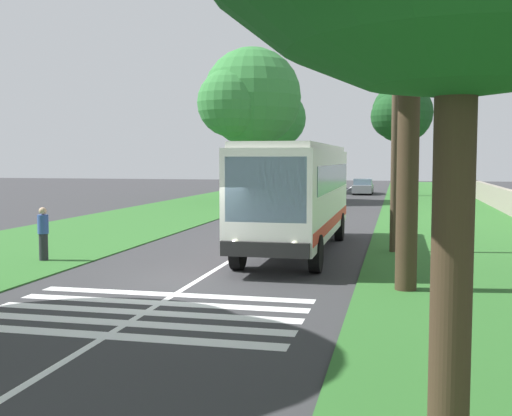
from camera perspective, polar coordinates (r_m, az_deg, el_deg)
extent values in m
plane|color=#333335|center=(16.62, -5.84, -6.86)|extent=(160.00, 160.00, 0.00)
cube|color=#2D6628|center=(33.42, -11.02, -1.17)|extent=(120.00, 8.00, 0.04)
cube|color=#2D6628|center=(30.76, 18.22, -1.80)|extent=(120.00, 8.00, 0.04)
cube|color=silver|center=(31.06, 2.98, -1.55)|extent=(110.00, 0.16, 0.01)
cube|color=silver|center=(21.99, 3.78, 1.44)|extent=(11.00, 2.50, 2.90)
cube|color=slate|center=(22.27, 3.91, 2.82)|extent=(9.68, 2.54, 0.85)
cube|color=slate|center=(16.61, 0.86, 1.67)|extent=(0.08, 2.20, 1.74)
cube|color=red|center=(22.07, 3.77, -1.15)|extent=(10.78, 2.53, 0.36)
cube|color=silver|center=(21.96, 3.80, 5.46)|extent=(10.56, 2.30, 0.18)
cube|color=black|center=(16.64, 0.77, -3.78)|extent=(0.16, 2.40, 0.40)
sphere|color=#F2EDCC|center=(16.86, -1.87, -3.23)|extent=(0.24, 0.24, 0.24)
sphere|color=#F2EDCC|center=(16.54, 3.55, -3.39)|extent=(0.24, 0.24, 0.24)
cylinder|color=black|center=(18.57, -1.64, -3.92)|extent=(1.10, 0.32, 1.10)
cylinder|color=black|center=(25.75, 2.44, -1.57)|extent=(1.10, 0.32, 1.10)
cylinder|color=black|center=(18.14, 5.44, -4.14)|extent=(1.10, 0.32, 1.10)
cylinder|color=black|center=(25.44, 7.54, -1.68)|extent=(1.10, 0.32, 1.10)
cube|color=silver|center=(12.19, -13.33, -11.15)|extent=(0.45, 6.80, 0.01)
cube|color=silver|center=(12.98, -11.56, -10.16)|extent=(0.45, 6.80, 0.01)
cube|color=silver|center=(13.77, -10.01, -9.27)|extent=(0.45, 6.80, 0.01)
cube|color=silver|center=(14.59, -8.63, -8.48)|extent=(0.45, 6.80, 0.01)
cube|color=silver|center=(15.41, -7.40, -7.77)|extent=(0.45, 6.80, 0.01)
cube|color=gold|center=(40.70, 3.16, 0.62)|extent=(4.30, 1.75, 0.70)
cube|color=slate|center=(40.57, 3.14, 1.49)|extent=(2.00, 1.61, 0.55)
cylinder|color=black|center=(39.53, 1.72, 0.21)|extent=(0.64, 0.22, 0.64)
cylinder|color=black|center=(42.18, 2.42, 0.48)|extent=(0.64, 0.22, 0.64)
cylinder|color=black|center=(39.27, 3.96, 0.17)|extent=(0.64, 0.22, 0.64)
cylinder|color=black|center=(41.93, 4.52, 0.44)|extent=(0.64, 0.22, 0.64)
cube|color=black|center=(50.27, 4.59, 1.34)|extent=(4.30, 1.75, 0.70)
cube|color=slate|center=(50.14, 4.58, 2.05)|extent=(2.00, 1.61, 0.55)
cylinder|color=black|center=(49.07, 3.46, 1.03)|extent=(0.64, 0.22, 0.64)
cylinder|color=black|center=(51.73, 3.94, 1.21)|extent=(0.64, 0.22, 0.64)
cylinder|color=black|center=(48.84, 5.27, 1.01)|extent=(0.64, 0.22, 0.64)
cylinder|color=black|center=(51.52, 5.66, 1.18)|extent=(0.64, 0.22, 0.64)
cube|color=gray|center=(58.81, 9.64, 1.75)|extent=(4.30, 1.75, 0.70)
cube|color=slate|center=(58.69, 9.64, 2.35)|extent=(2.00, 1.61, 0.55)
cylinder|color=black|center=(57.52, 8.79, 1.49)|extent=(0.64, 0.22, 0.64)
cylinder|color=black|center=(60.21, 8.96, 1.62)|extent=(0.64, 0.22, 0.64)
cylinder|color=black|center=(57.44, 10.34, 1.47)|extent=(0.64, 0.22, 0.64)
cylinder|color=black|center=(60.13, 10.44, 1.60)|extent=(0.64, 0.22, 0.64)
cube|color=teal|center=(67.35, 6.76, 2.93)|extent=(6.00, 2.10, 2.10)
cube|color=slate|center=(67.54, 6.78, 3.26)|extent=(5.04, 2.13, 0.70)
cube|color=slate|center=(64.39, 6.49, 3.05)|extent=(0.06, 1.76, 1.18)
cylinder|color=black|center=(65.61, 5.75, 1.94)|extent=(0.76, 0.24, 0.76)
cylinder|color=black|center=(69.38, 6.13, 2.07)|extent=(0.76, 0.24, 0.76)
cylinder|color=black|center=(65.41, 7.41, 1.92)|extent=(0.76, 0.24, 0.76)
cylinder|color=black|center=(69.19, 7.70, 2.05)|extent=(0.76, 0.24, 0.76)
cylinder|color=#3D2D1E|center=(47.38, -0.35, 4.08)|extent=(0.54, 0.54, 5.79)
sphere|color=#337A38|center=(47.60, -0.36, 10.00)|extent=(7.33, 7.33, 7.33)
sphere|color=#337A38|center=(49.69, 0.22, 9.13)|extent=(4.12, 4.12, 4.12)
sphere|color=#337A38|center=(46.05, -2.23, 9.50)|extent=(4.96, 4.96, 4.96)
cylinder|color=#4C3826|center=(60.35, 1.96, 4.06)|extent=(0.52, 0.52, 5.57)
sphere|color=#337A38|center=(60.47, 1.97, 8.11)|extent=(5.40, 5.40, 5.40)
sphere|color=#337A38|center=(62.03, 2.25, 7.64)|extent=(3.64, 3.64, 3.64)
sphere|color=#337A38|center=(59.28, 0.94, 7.79)|extent=(3.37, 3.37, 3.37)
cylinder|color=#3D2D1E|center=(6.91, 17.40, 0.14)|extent=(0.44, 0.44, 5.44)
cylinder|color=#3D2D1E|center=(15.78, 13.57, 4.91)|extent=(0.53, 0.53, 6.75)
cylinder|color=#3D2D1E|center=(56.63, 13.00, 4.02)|extent=(0.51, 0.51, 5.77)
sphere|color=#19471E|center=(56.77, 13.08, 8.40)|extent=(5.25, 5.25, 5.25)
sphere|color=#19471E|center=(58.32, 13.07, 7.90)|extent=(3.10, 3.10, 3.10)
sphere|color=#19471E|center=(55.43, 12.26, 8.10)|extent=(3.75, 3.75, 3.75)
cylinder|color=#473828|center=(22.26, 12.45, 7.29)|extent=(0.24, 0.24, 8.71)
cube|color=#3D3326|center=(22.77, 12.61, 16.78)|extent=(0.12, 1.40, 0.12)
cylinder|color=#26262D|center=(21.17, -18.64, -3.35)|extent=(0.28, 0.28, 0.85)
cylinder|color=#334C99|center=(21.08, -18.69, -1.40)|extent=(0.34, 0.34, 0.60)
sphere|color=tan|center=(21.05, -18.72, -0.26)|extent=(0.24, 0.24, 0.24)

